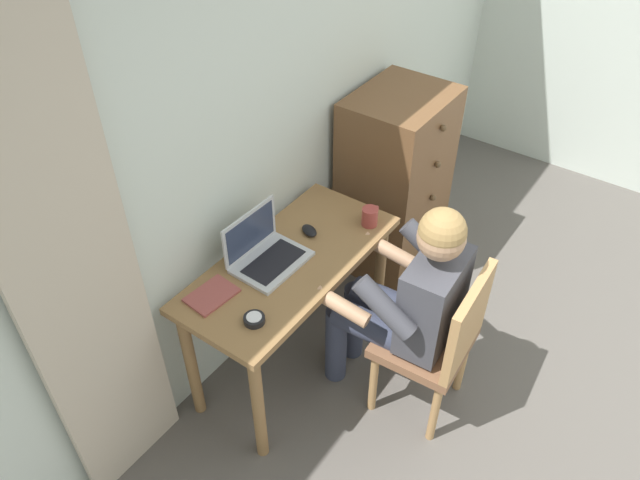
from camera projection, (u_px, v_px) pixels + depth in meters
wall_back at (300, 96)px, 2.96m from camera, size 4.80×0.05×2.50m
curtain_panel at (83, 296)px, 2.18m from camera, size 0.49×0.03×2.13m
desk at (291, 280)px, 2.89m from camera, size 1.14×0.52×0.74m
dresser at (394, 183)px, 3.58m from camera, size 0.60×0.51×1.13m
chair at (439, 339)px, 2.77m from camera, size 0.44×0.42×0.88m
person_seated at (407, 296)px, 2.72m from camera, size 0.55×0.60×1.20m
laptop at (264, 252)px, 2.77m from camera, size 0.35×0.26×0.24m
computer_mouse at (309, 231)px, 2.94m from camera, size 0.10×0.12×0.03m
desk_clock at (254, 319)px, 2.51m from camera, size 0.09×0.09×0.03m
notebook_pad at (212, 295)px, 2.63m from camera, size 0.22×0.17×0.01m
coffee_mug at (370, 216)px, 2.98m from camera, size 0.12×0.08×0.09m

